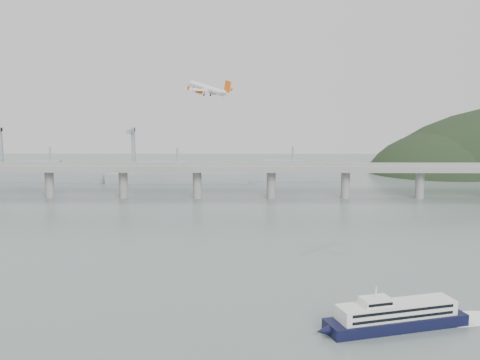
{
  "coord_description": "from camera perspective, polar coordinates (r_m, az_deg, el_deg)",
  "views": [
    {
      "loc": [
        2.04,
        -226.16,
        81.8
      ],
      "look_at": [
        0.0,
        55.0,
        36.0
      ],
      "focal_mm": 48.0,
      "sensor_mm": 36.0,
      "label": 1
    }
  ],
  "objects": [
    {
      "name": "bridge",
      "position": [
        430.97,
        -0.01,
        0.69
      ],
      "size": [
        800.0,
        22.0,
        23.9
      ],
      "color": "gray",
      "rests_on": "ground"
    },
    {
      "name": "ferry",
      "position": [
        220.66,
        13.7,
        -11.66
      ],
      "size": [
        76.72,
        30.84,
        14.85
      ],
      "rotation": [
        0.0,
        0.0,
        0.3
      ],
      "color": "black",
      "rests_on": "ground"
    },
    {
      "name": "airliner",
      "position": [
        328.94,
        -2.84,
        8.1
      ],
      "size": [
        26.27,
        26.32,
        9.01
      ],
      "rotation": [
        0.05,
        -0.2,
        2.35
      ],
      "color": "white",
      "rests_on": "ground"
    },
    {
      "name": "ground",
      "position": [
        240.5,
        -0.1,
        -10.63
      ],
      "size": [
        900.0,
        900.0,
        0.0
      ],
      "primitive_type": "plane",
      "color": "slate",
      "rests_on": "ground"
    },
    {
      "name": "distant_fleet",
      "position": [
        521.34,
        -17.16,
        0.5
      ],
      "size": [
        453.0,
        60.9,
        40.0
      ],
      "color": "gray",
      "rests_on": "ground"
    }
  ]
}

